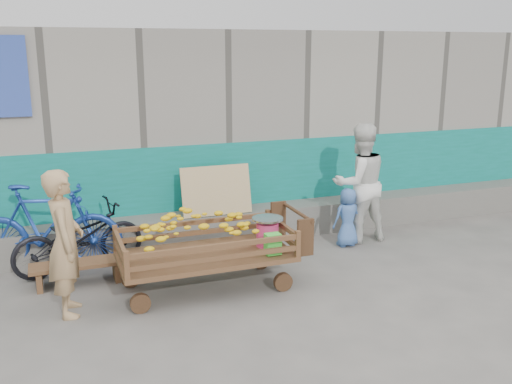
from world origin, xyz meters
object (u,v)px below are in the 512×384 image
object	(u,v)px
banana_cart	(202,239)
child	(347,217)
bicycle_dark	(79,238)
woman	(360,183)
vendor_man	(65,243)
bicycle_blue	(47,227)
bench	(78,268)

from	to	relation	value
banana_cart	child	distance (m)	2.46
bicycle_dark	woman	bearing A→B (deg)	-106.44
vendor_man	woman	distance (m)	4.20
vendor_man	bicycle_blue	xyz separation A→B (m)	(-0.19, 1.38, -0.22)
bicycle_blue	bicycle_dark	bearing A→B (deg)	-102.61
woman	child	distance (m)	0.54
bench	vendor_man	world-z (taller)	vendor_man
child	bench	bearing A→B (deg)	-0.90
banana_cart	bench	distance (m)	1.57
vendor_man	child	xyz separation A→B (m)	(3.81, 0.86, -0.36)
bench	child	xyz separation A→B (m)	(3.68, 0.10, 0.22)
vendor_man	bicycle_dark	world-z (taller)	vendor_man
bicycle_blue	banana_cart	bearing A→B (deg)	-114.39
banana_cart	vendor_man	distance (m)	1.49
bench	banana_cart	bearing A→B (deg)	-26.36
banana_cart	bench	size ratio (longest dim) A/B	1.96
banana_cart	vendor_man	bearing A→B (deg)	-176.52
woman	bicycle_blue	world-z (taller)	woman
child	bicycle_dark	xyz separation A→B (m)	(-3.62, 0.34, 0.01)
bicycle_dark	bicycle_blue	world-z (taller)	bicycle_blue
vendor_man	woman	bearing A→B (deg)	-72.19
banana_cart	bicycle_dark	world-z (taller)	banana_cart
bicycle_dark	bench	bearing A→B (deg)	159.67
vendor_man	bench	bearing A→B (deg)	-6.06
vendor_man	bicycle_blue	bearing A→B (deg)	11.40
child	vendor_man	bearing A→B (deg)	10.28
banana_cart	bicycle_blue	distance (m)	2.11
banana_cart	woman	distance (m)	2.77
woman	child	xyz separation A→B (m)	(-0.27, -0.16, -0.44)
bench	bicycle_dark	bearing A→B (deg)	83.47
bicycle_dark	bicycle_blue	bearing A→B (deg)	50.26
bench	bicycle_dark	distance (m)	0.50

